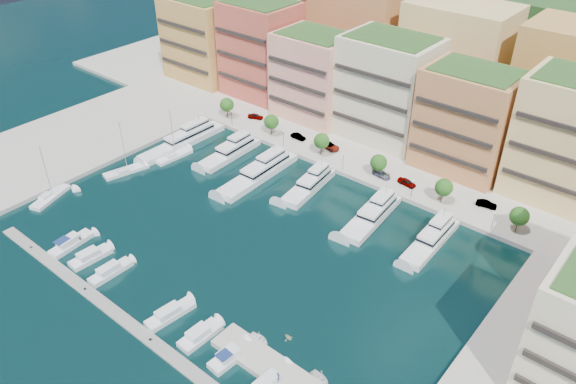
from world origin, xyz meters
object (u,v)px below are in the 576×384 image
(lamppost_2, at_px, (343,159))
(cruiser_3, at_px, (110,272))
(tree_3, at_px, (379,163))
(tender_2, at_px, (320,380))
(lamppost_1, at_px, (284,135))
(tender_0, at_px, (259,339))
(car_1, at_px, (298,137))
(yacht_5, at_px, (432,238))
(cruiser_8, at_px, (268,384))
(yacht_4, at_px, (373,214))
(tender_1, at_px, (288,337))
(car_2, at_px, (330,146))
(cruiser_1, at_px, (71,244))
(cruiser_5, at_px, (170,314))
(car_4, at_px, (407,182))
(lamppost_3, at_px, (413,186))
(yacht_0, at_px, (186,139))
(sailboat_0, at_px, (50,197))
(tree_5, at_px, (519,216))
(yacht_3, at_px, (311,184))
(tree_4, at_px, (444,187))
(lamppost_4, at_px, (494,218))
(tree_2, at_px, (322,141))
(lamppost_0, at_px, (232,115))
(yacht_2, at_px, (261,171))
(cruiser_7, at_px, (230,357))
(cruiser_6, at_px, (200,336))
(sailboat_2, at_px, (174,157))
(car_5, at_px, (486,204))
(person_0, at_px, (278,377))
(cruiser_2, at_px, (90,257))
(tree_1, at_px, (271,122))
(yacht_1, at_px, (232,151))
(car_3, at_px, (381,174))
(car_0, at_px, (256,116))
(sailboat_1, at_px, (126,171))

(lamppost_2, relative_size, cruiser_3, 0.50)
(tree_3, height_order, tender_2, tree_3)
(lamppost_1, bearing_deg, tender_0, -53.45)
(lamppost_2, bearing_deg, car_1, 164.02)
(yacht_5, xyz_separation_m, cruiser_8, (-2.46, -45.52, -0.66))
(lamppost_1, height_order, yacht_4, yacht_4)
(tender_1, height_order, car_2, car_2)
(cruiser_1, height_order, tender_0, cruiser_1)
(cruiser_5, bearing_deg, car_4, 79.90)
(cruiser_3, relative_size, car_1, 2.02)
(lamppost_3, height_order, yacht_0, yacht_0)
(sailboat_0, relative_size, tender_1, 8.22)
(lamppost_2, bearing_deg, tree_5, 3.29)
(cruiser_5, bearing_deg, yacht_3, 97.59)
(tree_4, height_order, lamppost_4, tree_4)
(cruiser_5, height_order, car_2, car_2)
(tree_2, distance_m, lamppost_0, 28.11)
(tree_3, xyz_separation_m, yacht_2, (-21.80, -15.39, -3.53))
(lamppost_2, distance_m, cruiser_7, 58.79)
(lamppost_4, bearing_deg, cruiser_6, -113.65)
(yacht_0, relative_size, sailboat_2, 1.92)
(tree_2, bearing_deg, lamppost_3, -5.06)
(tree_2, distance_m, lamppost_3, 26.12)
(lamppost_4, bearing_deg, car_5, 120.74)
(car_4, bearing_deg, car_2, 89.87)
(tree_5, relative_size, cruiser_6, 0.75)
(car_2, bearing_deg, yacht_5, -102.58)
(yacht_2, xyz_separation_m, person_0, (40.89, -41.57, 0.72))
(cruiser_2, height_order, car_2, car_2)
(tree_1, height_order, car_5, tree_1)
(tree_2, bearing_deg, car_2, 93.36)
(yacht_4, xyz_separation_m, cruiser_3, (-27.33, -44.98, -0.54))
(tree_4, distance_m, yacht_2, 40.96)
(yacht_3, xyz_separation_m, yacht_4, (16.99, -0.86, -0.12))
(cruiser_6, bearing_deg, cruiser_1, -179.94)
(lamppost_1, bearing_deg, sailboat_0, -116.58)
(sailboat_0, bearing_deg, tender_2, -0.51)
(tree_4, height_order, sailboat_0, sailboat_0)
(lamppost_2, relative_size, car_1, 1.02)
(tree_1, relative_size, cruiser_1, 0.62)
(yacht_0, distance_m, tender_0, 68.66)
(lamppost_2, bearing_deg, tree_2, 163.96)
(tree_4, bearing_deg, cruiser_1, -130.03)
(yacht_1, xyz_separation_m, cruiser_6, (37.29, -45.17, -0.54))
(sailboat_2, height_order, sailboat_0, same)
(lamppost_0, height_order, lamppost_4, same)
(car_3, bearing_deg, tree_3, 144.24)
(car_0, relative_size, car_3, 0.91)
(yacht_4, bearing_deg, sailboat_1, -158.45)
(tender_1, bearing_deg, sailboat_2, 76.28)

